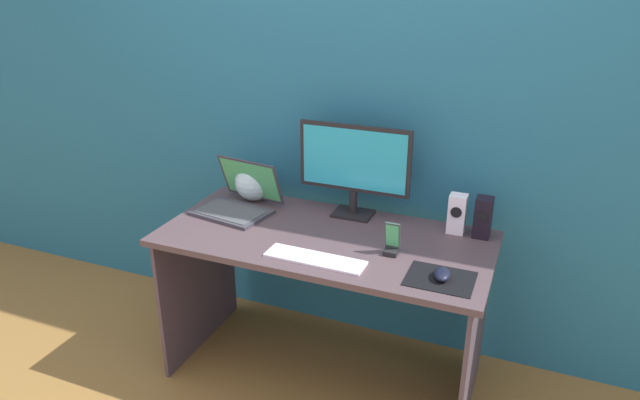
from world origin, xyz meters
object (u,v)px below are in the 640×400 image
object	(u,v)px
laptop	(238,201)
keyboard_external	(315,259)
speaker_near_monitor	(457,214)
mouse	(442,274)
phone_in_dock	(392,243)
monitor	(354,165)
speaker_right	(483,217)
fishbowl	(254,182)

from	to	relation	value
laptop	keyboard_external	world-z (taller)	laptop
speaker_near_monitor	keyboard_external	world-z (taller)	speaker_near_monitor
mouse	phone_in_dock	distance (m)	0.26
monitor	mouse	xyz separation A→B (m)	(0.50, -0.43, -0.23)
monitor	mouse	world-z (taller)	monitor
speaker_right	keyboard_external	xyz separation A→B (m)	(-0.58, -0.47, -0.08)
phone_in_dock	fishbowl	bearing A→B (deg)	158.88
monitor	speaker_right	world-z (taller)	monitor
speaker_near_monitor	laptop	xyz separation A→B (m)	(-1.00, -0.15, -0.04)
mouse	speaker_right	bearing A→B (deg)	68.70
speaker_right	laptop	world-z (taller)	laptop
laptop	fishbowl	distance (m)	0.16
monitor	fishbowl	distance (m)	0.54
fishbowl	phone_in_dock	xyz separation A→B (m)	(0.79, -0.31, -0.04)
speaker_right	speaker_near_monitor	xyz separation A→B (m)	(-0.11, -0.00, -0.00)
speaker_near_monitor	laptop	bearing A→B (deg)	-171.33
keyboard_external	phone_in_dock	xyz separation A→B (m)	(0.26, 0.17, 0.04)
keyboard_external	phone_in_dock	distance (m)	0.32
speaker_near_monitor	mouse	bearing A→B (deg)	-86.74
fishbowl	keyboard_external	xyz separation A→B (m)	(0.52, -0.47, -0.08)
laptop	mouse	distance (m)	1.06
keyboard_external	speaker_right	bearing A→B (deg)	39.97
keyboard_external	monitor	bearing A→B (deg)	91.73
speaker_near_monitor	fishbowl	distance (m)	0.99
keyboard_external	phone_in_dock	world-z (taller)	phone_in_dock
speaker_right	phone_in_dock	world-z (taller)	speaker_right
keyboard_external	mouse	bearing A→B (deg)	5.93
monitor	keyboard_external	size ratio (longest dim) A/B	1.28
monitor	laptop	bearing A→B (deg)	-163.29
laptop	phone_in_dock	bearing A→B (deg)	-10.63
speaker_right	fishbowl	world-z (taller)	fishbowl
monitor	speaker_right	distance (m)	0.60
speaker_right	keyboard_external	distance (m)	0.75
fishbowl	phone_in_dock	bearing A→B (deg)	-21.12
fishbowl	keyboard_external	world-z (taller)	fishbowl
monitor	speaker_right	xyz separation A→B (m)	(0.58, -0.00, -0.16)
keyboard_external	mouse	world-z (taller)	mouse
fishbowl	mouse	world-z (taller)	fishbowl
speaker_right	fishbowl	xyz separation A→B (m)	(-1.10, 0.00, 0.00)
monitor	phone_in_dock	distance (m)	0.45
monitor	phone_in_dock	bearing A→B (deg)	-48.38
fishbowl	laptop	bearing A→B (deg)	-90.73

